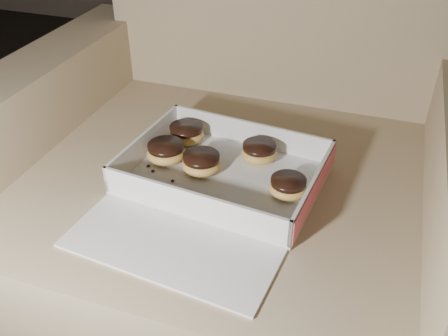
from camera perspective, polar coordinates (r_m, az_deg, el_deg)
name	(u,v)px	position (r m, az deg, el deg)	size (l,w,h in m)	color
armchair	(237,201)	(1.12, 1.53, -3.81)	(1.01, 0.85, 1.05)	#967E5F
bakery_box	(217,186)	(0.92, -0.81, -2.04)	(0.39, 0.45, 0.06)	silver
donut_a	(201,163)	(0.95, -2.59, 0.59)	(0.08, 0.08, 0.04)	gold
donut_b	(186,133)	(1.05, -4.32, 3.98)	(0.07, 0.07, 0.04)	gold
donut_c	(259,152)	(0.99, 4.04, 1.87)	(0.07, 0.07, 0.04)	gold
donut_d	(166,152)	(0.99, -6.63, 1.84)	(0.08, 0.08, 0.04)	gold
donut_e	(288,187)	(0.90, 7.33, -2.11)	(0.07, 0.07, 0.04)	gold
crumb_a	(173,181)	(0.94, -5.89, -1.46)	(0.01, 0.01, 0.00)	black
crumb_b	(148,166)	(0.98, -8.63, 0.26)	(0.01, 0.01, 0.00)	black
crumb_c	(153,171)	(0.97, -8.14, -0.32)	(0.01, 0.01, 0.00)	black
crumb_d	(255,217)	(0.85, 3.54, -5.61)	(0.01, 0.01, 0.00)	black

